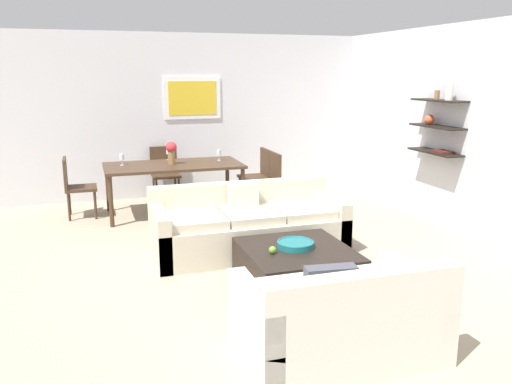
{
  "coord_description": "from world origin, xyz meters",
  "views": [
    {
      "loc": [
        -1.7,
        -5.35,
        2.08
      ],
      "look_at": [
        0.1,
        0.2,
        0.75
      ],
      "focal_mm": 37.21,
      "sensor_mm": 36.0,
      "label": 1
    }
  ],
  "objects_px": {
    "coffee_table": "(297,266)",
    "dining_table": "(173,168)",
    "sofa_beige": "(248,228)",
    "apple_on_coffee_table": "(273,250)",
    "loveseat_white": "(339,319)",
    "wine_glass_left_far": "(122,157)",
    "dining_chair_head": "(165,170)",
    "dining_chair_left_far": "(74,183)",
    "wine_glass_right_far": "(219,153)",
    "wine_glass_head": "(168,152)",
    "dining_chair_right_near": "(268,178)",
    "dining_chair_right_far": "(259,172)",
    "centerpiece_vase": "(171,151)",
    "decorative_bowl": "(295,244)"
  },
  "relations": [
    {
      "from": "apple_on_coffee_table",
      "to": "wine_glass_left_far",
      "type": "xyz_separation_m",
      "value": [
        -1.14,
        3.29,
        0.45
      ]
    },
    {
      "from": "decorative_bowl",
      "to": "wine_glass_left_far",
      "type": "height_order",
      "value": "wine_glass_left_far"
    },
    {
      "from": "loveseat_white",
      "to": "dining_table",
      "type": "bearing_deg",
      "value": 96.25
    },
    {
      "from": "loveseat_white",
      "to": "dining_table",
      "type": "height_order",
      "value": "loveseat_white"
    },
    {
      "from": "dining_chair_right_far",
      "to": "dining_chair_right_near",
      "type": "bearing_deg",
      "value": -90.0
    },
    {
      "from": "dining_chair_head",
      "to": "dining_chair_right_far",
      "type": "distance_m",
      "value": 1.56
    },
    {
      "from": "decorative_bowl",
      "to": "dining_table",
      "type": "distance_m",
      "value": 3.16
    },
    {
      "from": "coffee_table",
      "to": "decorative_bowl",
      "type": "height_order",
      "value": "decorative_bowl"
    },
    {
      "from": "sofa_beige",
      "to": "loveseat_white",
      "type": "xyz_separation_m",
      "value": [
        -0.05,
        -2.45,
        0.0
      ]
    },
    {
      "from": "loveseat_white",
      "to": "wine_glass_right_far",
      "type": "relative_size",
      "value": 8.8
    },
    {
      "from": "wine_glass_right_far",
      "to": "centerpiece_vase",
      "type": "relative_size",
      "value": 0.5
    },
    {
      "from": "dining_chair_left_far",
      "to": "dining_chair_right_near",
      "type": "height_order",
      "value": "same"
    },
    {
      "from": "loveseat_white",
      "to": "wine_glass_left_far",
      "type": "height_order",
      "value": "wine_glass_left_far"
    },
    {
      "from": "dining_chair_head",
      "to": "dining_chair_right_far",
      "type": "height_order",
      "value": "same"
    },
    {
      "from": "wine_glass_left_far",
      "to": "wine_glass_right_far",
      "type": "distance_m",
      "value": 1.45
    },
    {
      "from": "sofa_beige",
      "to": "wine_glass_left_far",
      "type": "bearing_deg",
      "value": 120.61
    },
    {
      "from": "decorative_bowl",
      "to": "centerpiece_vase",
      "type": "bearing_deg",
      "value": 103.25
    },
    {
      "from": "loveseat_white",
      "to": "dining_chair_head",
      "type": "height_order",
      "value": "dining_chair_head"
    },
    {
      "from": "dining_table",
      "to": "coffee_table",
      "type": "bearing_deg",
      "value": -77.19
    },
    {
      "from": "apple_on_coffee_table",
      "to": "wine_glass_right_far",
      "type": "bearing_deg",
      "value": 84.75
    },
    {
      "from": "coffee_table",
      "to": "dining_table",
      "type": "relative_size",
      "value": 0.55
    },
    {
      "from": "dining_chair_right_near",
      "to": "apple_on_coffee_table",
      "type": "bearing_deg",
      "value": -108.42
    },
    {
      "from": "apple_on_coffee_table",
      "to": "dining_chair_right_near",
      "type": "relative_size",
      "value": 0.08
    },
    {
      "from": "loveseat_white",
      "to": "apple_on_coffee_table",
      "type": "xyz_separation_m",
      "value": [
        -0.07,
        1.28,
        0.12
      ]
    },
    {
      "from": "dining_chair_head",
      "to": "dining_chair_right_far",
      "type": "bearing_deg",
      "value": -25.96
    },
    {
      "from": "dining_table",
      "to": "dining_chair_left_far",
      "type": "xyz_separation_m",
      "value": [
        -1.4,
        0.23,
        -0.18
      ]
    },
    {
      "from": "decorative_bowl",
      "to": "apple_on_coffee_table",
      "type": "height_order",
      "value": "apple_on_coffee_table"
    },
    {
      "from": "sofa_beige",
      "to": "apple_on_coffee_table",
      "type": "distance_m",
      "value": 1.18
    },
    {
      "from": "sofa_beige",
      "to": "wine_glass_right_far",
      "type": "height_order",
      "value": "wine_glass_right_far"
    },
    {
      "from": "dining_chair_right_far",
      "to": "wine_glass_head",
      "type": "xyz_separation_m",
      "value": [
        -1.4,
        0.22,
        0.36
      ]
    },
    {
      "from": "coffee_table",
      "to": "wine_glass_head",
      "type": "xyz_separation_m",
      "value": [
        -0.7,
        3.53,
        0.67
      ]
    },
    {
      "from": "loveseat_white",
      "to": "dining_chair_right_far",
      "type": "bearing_deg",
      "value": 78.95
    },
    {
      "from": "centerpiece_vase",
      "to": "dining_chair_right_near",
      "type": "bearing_deg",
      "value": -8.84
    },
    {
      "from": "wine_glass_left_far",
      "to": "wine_glass_right_far",
      "type": "height_order",
      "value": "same"
    },
    {
      "from": "dining_chair_left_far",
      "to": "wine_glass_right_far",
      "type": "bearing_deg",
      "value": -2.73
    },
    {
      "from": "wine_glass_head",
      "to": "wine_glass_right_far",
      "type": "distance_m",
      "value": 0.79
    },
    {
      "from": "apple_on_coffee_table",
      "to": "dining_chair_head",
      "type": "bearing_deg",
      "value": 95.89
    },
    {
      "from": "dining_chair_right_far",
      "to": "wine_glass_right_far",
      "type": "relative_size",
      "value": 5.33
    },
    {
      "from": "dining_chair_right_far",
      "to": "centerpiece_vase",
      "type": "bearing_deg",
      "value": -170.86
    },
    {
      "from": "wine_glass_left_far",
      "to": "wine_glass_right_far",
      "type": "relative_size",
      "value": 1.0
    },
    {
      "from": "dining_chair_left_far",
      "to": "coffee_table",
      "type": "bearing_deg",
      "value": -57.62
    },
    {
      "from": "coffee_table",
      "to": "wine_glass_left_far",
      "type": "bearing_deg",
      "value": 113.91
    },
    {
      "from": "sofa_beige",
      "to": "apple_on_coffee_table",
      "type": "bearing_deg",
      "value": -95.61
    },
    {
      "from": "coffee_table",
      "to": "dining_chair_right_far",
      "type": "relative_size",
      "value": 1.24
    },
    {
      "from": "dining_table",
      "to": "dining_chair_left_far",
      "type": "height_order",
      "value": "dining_chair_left_far"
    },
    {
      "from": "apple_on_coffee_table",
      "to": "sofa_beige",
      "type": "bearing_deg",
      "value": 84.39
    },
    {
      "from": "dining_table",
      "to": "dining_chair_right_far",
      "type": "bearing_deg",
      "value": 9.14
    },
    {
      "from": "coffee_table",
      "to": "wine_glass_left_far",
      "type": "relative_size",
      "value": 6.57
    },
    {
      "from": "wine_glass_left_far",
      "to": "dining_chair_head",
      "type": "bearing_deg",
      "value": 47.31
    },
    {
      "from": "loveseat_white",
      "to": "dining_chair_left_far",
      "type": "distance_m",
      "value": 5.05
    }
  ]
}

